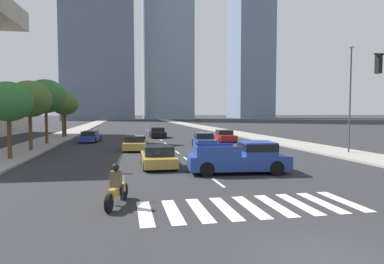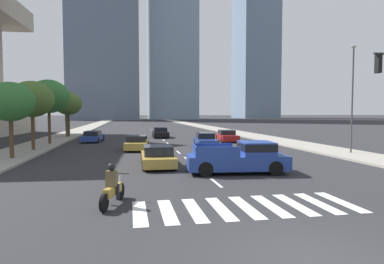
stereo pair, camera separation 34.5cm
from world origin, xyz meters
TOP-DOWN VIEW (x-y plane):
  - ground_plane at (0.00, 0.00)m, footprint 800.00×800.00m
  - sidewalk_east at (12.57, 30.00)m, footprint 4.00×260.00m
  - sidewalk_west at (-12.57, 30.00)m, footprint 4.00×260.00m
  - crosswalk_near at (0.00, 4.28)m, footprint 7.65×2.78m
  - lane_divider_center at (0.00, 32.28)m, footprint 0.14×50.00m
  - motorcycle_lead at (-4.50, 5.37)m, footprint 0.95×2.18m
  - pickup_truck at (2.01, 10.49)m, footprint 5.50×2.64m
  - sedan_blue_0 at (3.14, 24.09)m, footprint 2.15×4.71m
  - sedan_gold_1 at (-2.25, 13.48)m, footprint 1.97×4.52m
  - sedan_red_2 at (6.80, 29.23)m, footprint 2.14×4.36m
  - sedan_gold_3 at (-3.27, 22.64)m, footprint 2.29×4.68m
  - sedan_black_4 at (0.02, 36.69)m, footprint 1.98×4.64m
  - sedan_blue_5 at (-7.91, 31.73)m, footprint 2.19×4.93m
  - street_lamp_east at (12.87, 16.35)m, footprint 0.50×0.24m
  - street_tree_nearest at (-11.77, 17.85)m, footprint 3.12×3.12m
  - street_tree_second at (-11.77, 22.94)m, footprint 3.50×3.50m
  - street_tree_third at (-11.77, 28.69)m, footprint 3.90×3.90m
  - street_tree_fourth at (-11.77, 37.84)m, footprint 3.37×3.37m
  - street_tree_fifth at (-11.77, 39.36)m, footprint 3.48×3.48m
  - office_tower_right_skyline at (68.49, 178.58)m, footprint 20.74×25.55m

SIDE VIEW (x-z plane):
  - ground_plane at x=0.00m, z-range 0.00..0.00m
  - lane_divider_center at x=0.00m, z-range 0.00..0.01m
  - crosswalk_near at x=0.00m, z-range 0.00..0.01m
  - sidewalk_east at x=12.57m, z-range 0.00..0.15m
  - sidewalk_west at x=-12.57m, z-range 0.00..0.15m
  - sedan_blue_5 at x=-7.91m, z-range -0.04..1.16m
  - sedan_gold_1 at x=-2.25m, z-range -0.05..1.21m
  - sedan_gold_3 at x=-3.27m, z-range -0.05..1.21m
  - motorcycle_lead at x=-4.50m, z-range -0.16..1.33m
  - sedan_red_2 at x=6.80m, z-range -0.05..1.24m
  - sedan_black_4 at x=0.02m, z-range -0.05..1.24m
  - sedan_blue_0 at x=3.14m, z-range -0.06..1.27m
  - pickup_truck at x=2.01m, z-range -0.02..1.65m
  - street_tree_nearest at x=-11.77m, z-range 1.38..6.52m
  - street_tree_second at x=-11.77m, z-range 1.49..7.17m
  - street_tree_fifth at x=-11.77m, z-range 1.52..7.25m
  - street_tree_fourth at x=-11.77m, z-range 1.60..7.40m
  - street_tree_third at x=-11.77m, z-range 1.65..8.00m
  - street_lamp_east at x=12.87m, z-range 0.76..8.96m
  - office_tower_right_skyline at x=68.49m, z-range -6.12..118.37m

